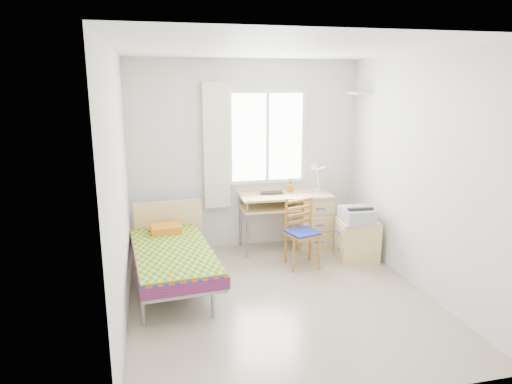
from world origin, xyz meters
TOP-DOWN VIEW (x-y plane):
  - floor at (0.00, 0.00)m, footprint 3.50×3.50m
  - ceiling at (0.00, 0.00)m, footprint 3.50×3.50m
  - wall_back at (0.00, 1.75)m, footprint 3.20×0.00m
  - wall_left at (-1.60, 0.00)m, footprint 0.00×3.50m
  - wall_right at (1.60, 0.00)m, footprint 0.00×3.50m
  - window at (0.30, 1.73)m, footprint 1.10×0.04m
  - curtain at (-0.42, 1.68)m, footprint 0.35×0.05m
  - floating_shelf at (1.49, 1.40)m, footprint 0.20×0.32m
  - bed at (-1.11, 0.62)m, footprint 1.01×1.90m
  - desk at (0.83, 1.47)m, footprint 1.28×0.62m
  - chair at (0.53, 0.85)m, footprint 0.46×0.46m
  - cabinet at (1.30, 0.83)m, footprint 0.55×0.50m
  - printer at (1.26, 0.80)m, footprint 0.39×0.45m
  - laptop at (0.31, 1.48)m, footprint 0.34×0.24m
  - pen_cup at (0.60, 1.58)m, footprint 0.11×0.11m
  - task_lamp at (0.93, 1.43)m, footprint 0.24×0.33m
  - book at (0.33, 1.46)m, footprint 0.20×0.26m

SIDE VIEW (x-z plane):
  - floor at x=0.00m, z-range 0.00..0.00m
  - cabinet at x=1.30m, z-range 0.00..0.54m
  - bed at x=-1.11m, z-range -0.01..0.78m
  - desk at x=0.83m, z-range 0.03..0.82m
  - chair at x=0.53m, z-range 0.05..0.92m
  - book at x=0.33m, z-range 0.58..0.60m
  - printer at x=1.26m, z-range 0.54..0.73m
  - laptop at x=0.31m, z-range 0.79..0.81m
  - pen_cup at x=0.60m, z-range 0.79..0.90m
  - task_lamp at x=0.93m, z-range 0.84..1.28m
  - wall_left at x=-1.60m, z-range -0.45..3.05m
  - wall_right at x=1.60m, z-range -0.45..3.05m
  - wall_back at x=0.00m, z-range -0.30..2.90m
  - curtain at x=-0.42m, z-range 0.60..2.30m
  - window at x=0.30m, z-range 0.90..2.20m
  - floating_shelf at x=1.49m, z-range 2.13..2.17m
  - ceiling at x=0.00m, z-range 2.60..2.60m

